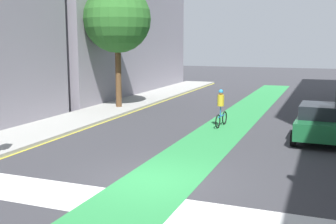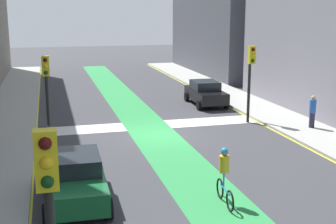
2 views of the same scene
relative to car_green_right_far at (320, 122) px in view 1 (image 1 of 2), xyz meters
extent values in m
plane|color=#38383D|center=(-4.54, -7.29, -0.80)|extent=(120.00, 120.00, 0.00)
cube|color=#2D8C47|center=(-4.33, -7.29, -0.80)|extent=(2.40, 60.00, 0.01)
cube|color=silver|center=(-4.54, -9.29, -0.80)|extent=(12.00, 1.80, 0.01)
cube|color=gray|center=(-17.02, 12.24, 6.17)|extent=(6.96, 19.04, 13.95)
cube|color=#196033|center=(0.00, 0.05, -0.13)|extent=(1.90, 4.24, 0.70)
cube|color=black|center=(0.00, -0.15, 0.49)|extent=(1.65, 2.04, 0.55)
cylinder|color=black|center=(-0.86, 1.54, -0.48)|extent=(0.24, 0.65, 0.64)
cylinder|color=black|center=(-0.94, -1.40, -0.48)|extent=(0.24, 0.65, 0.64)
torus|color=black|center=(-4.55, 1.98, -0.46)|extent=(0.11, 0.68, 0.68)
torus|color=black|center=(-4.63, 0.93, -0.46)|extent=(0.11, 0.68, 0.68)
cylinder|color=#2672BF|center=(-4.59, 1.46, -0.28)|extent=(0.13, 0.95, 0.06)
cylinder|color=#2672BF|center=(-4.60, 1.31, -0.01)|extent=(0.05, 0.05, 0.50)
cylinder|color=gold|center=(-4.60, 1.31, 0.51)|extent=(0.32, 0.32, 0.55)
sphere|color=#8C6647|center=(-4.60, 1.31, 0.90)|extent=(0.22, 0.22, 0.22)
sphere|color=#268CCC|center=(-4.60, 1.31, 0.94)|extent=(0.23, 0.23, 0.23)
cylinder|color=brown|center=(-11.86, 4.50, 1.31)|extent=(0.36, 0.36, 3.93)
sphere|color=#2D6B28|center=(-11.86, 4.50, 4.71)|extent=(4.09, 4.09, 4.09)
camera|label=1|loc=(0.19, -18.33, 3.29)|focal=44.50mm
camera|label=2|loc=(0.66, 14.16, 5.28)|focal=48.64mm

